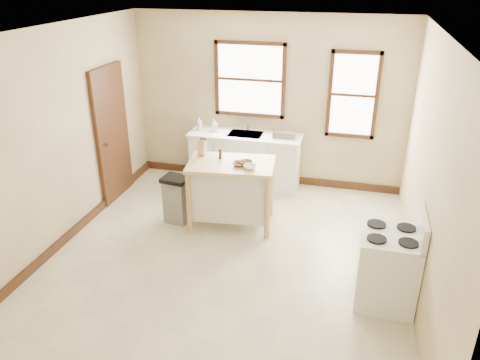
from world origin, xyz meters
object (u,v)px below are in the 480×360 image
at_px(kitchen_island, 231,194).
at_px(pepper_grinder, 220,154).
at_px(trash_bin, 177,199).
at_px(dish_rack, 285,135).
at_px(soap_bottle_b, 214,125).
at_px(bowl_a, 239,164).
at_px(bowl_c, 250,167).
at_px(knife_block, 202,148).
at_px(soap_bottle_a, 199,124).
at_px(gas_stove, 388,257).
at_px(bowl_b, 246,163).

bearing_deg(kitchen_island, pepper_grinder, 144.80).
bearing_deg(pepper_grinder, trash_bin, -160.17).
bearing_deg(dish_rack, soap_bottle_b, -170.29).
xyz_separation_m(dish_rack, kitchen_island, (-0.53, -1.33, -0.49)).
distance_m(bowl_a, bowl_c, 0.18).
relative_size(dish_rack, knife_block, 1.99).
bearing_deg(kitchen_island, soap_bottle_a, 117.73).
bearing_deg(soap_bottle_a, knife_block, -63.67).
height_order(soap_bottle_b, trash_bin, soap_bottle_b).
bearing_deg(knife_block, bowl_a, -18.30).
bearing_deg(kitchen_island, soap_bottle_b, 109.46).
bearing_deg(soap_bottle_a, dish_rack, 4.85).
distance_m(dish_rack, bowl_c, 1.50).
bearing_deg(pepper_grinder, knife_block, 165.44).
bearing_deg(trash_bin, soap_bottle_b, 92.43).
height_order(soap_bottle_a, dish_rack, soap_bottle_a).
xyz_separation_m(soap_bottle_a, pepper_grinder, (0.74, -1.25, 0.01)).
relative_size(pepper_grinder, bowl_c, 0.87).
bearing_deg(kitchen_island, trash_bin, -178.21).
height_order(soap_bottle_b, bowl_c, soap_bottle_b).
bearing_deg(dish_rack, gas_stove, -47.92).
height_order(pepper_grinder, bowl_c, pepper_grinder).
xyz_separation_m(soap_bottle_b, pepper_grinder, (0.47, -1.25, 0.02)).
bearing_deg(trash_bin, soap_bottle_a, 102.66).
bearing_deg(soap_bottle_a, bowl_b, -44.34).
bearing_deg(bowl_a, trash_bin, -177.60).
height_order(knife_block, trash_bin, knife_block).
distance_m(kitchen_island, bowl_a, 0.53).
bearing_deg(bowl_a, bowl_b, 45.79).
bearing_deg(pepper_grinder, bowl_b, -13.98).
distance_m(knife_block, bowl_b, 0.72).
relative_size(soap_bottle_b, kitchen_island, 0.17).
bearing_deg(bowl_c, soap_bottle_b, 122.69).
bearing_deg(gas_stove, soap_bottle_a, 139.69).
height_order(dish_rack, kitchen_island, dish_rack).
distance_m(dish_rack, gas_stove, 3.01).
bearing_deg(trash_bin, gas_stove, -13.18).
bearing_deg(soap_bottle_b, gas_stove, -64.00).
height_order(dish_rack, bowl_a, dish_rack).
height_order(soap_bottle_a, soap_bottle_b, soap_bottle_a).
distance_m(soap_bottle_a, gas_stove, 3.99).
distance_m(pepper_grinder, bowl_c, 0.55).
relative_size(bowl_a, trash_bin, 0.27).
xyz_separation_m(kitchen_island, pepper_grinder, (-0.19, 0.10, 0.56)).
height_order(pepper_grinder, trash_bin, pepper_grinder).
relative_size(bowl_b, trash_bin, 0.25).
bearing_deg(pepper_grinder, soap_bottle_b, 110.80).
bearing_deg(trash_bin, bowl_c, 6.00).
bearing_deg(soap_bottle_a, soap_bottle_b, 5.19).
distance_m(dish_rack, pepper_grinder, 1.43).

